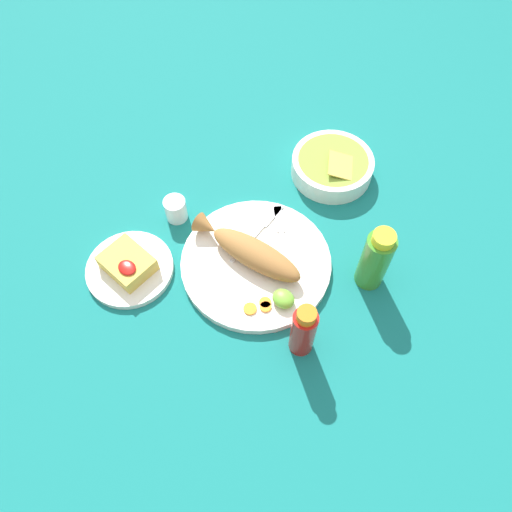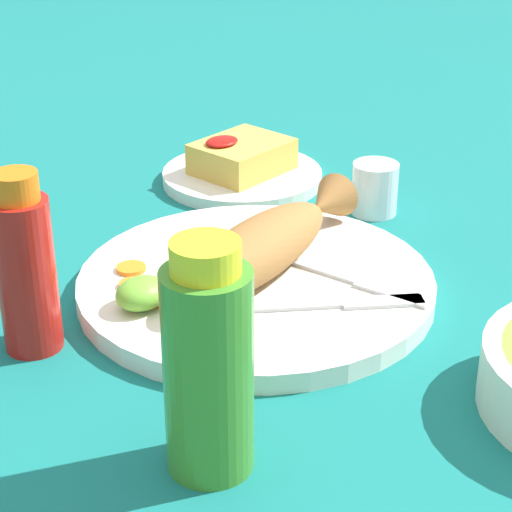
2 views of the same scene
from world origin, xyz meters
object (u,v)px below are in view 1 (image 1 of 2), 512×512
fried_fish (250,251)px  hot_sauce_bottle_red (303,331)px  fork_far (282,236)px  guacamole_bowl (332,166)px  fork_near (260,228)px  salt_cup (176,210)px  main_plate (256,263)px  side_plate_fries (130,269)px  hot_sauce_bottle_green (375,259)px

fried_fish → hot_sauce_bottle_red: hot_sauce_bottle_red is taller
fork_far → hot_sauce_bottle_red: bearing=-178.3°
fried_fish → guacamole_bowl: bearing=85.4°
fried_fish → fork_near: (-0.03, 0.07, -0.02)m
fried_fish → salt_cup: (-0.21, -0.02, -0.02)m
hot_sauce_bottle_red → main_plate: bearing=157.6°
side_plate_fries → fried_fish: bearing=47.0°
guacamole_bowl → fork_far: bearing=-81.0°
salt_cup → guacamole_bowl: guacamole_bowl is taller
hot_sauce_bottle_green → side_plate_fries: bearing=-140.2°
fork_far → guacamole_bowl: size_ratio=0.75×
side_plate_fries → guacamole_bowl: size_ratio=0.96×
fried_fish → salt_cup: bearing=177.9°
main_plate → hot_sauce_bottle_green: bearing=34.2°
main_plate → salt_cup: 0.22m
side_plate_fries → fork_far: bearing=55.3°
fried_fish → hot_sauce_bottle_green: 0.26m
fried_fish → fork_far: 0.09m
hot_sauce_bottle_red → side_plate_fries: hot_sauce_bottle_red is taller
main_plate → hot_sauce_bottle_red: 0.21m
fried_fish → fork_far: (0.02, 0.09, -0.02)m
main_plate → fork_near: bearing=125.2°
hot_sauce_bottle_red → guacamole_bowl: (-0.23, 0.39, -0.04)m
hot_sauce_bottle_red → fried_fish: bearing=159.8°
fried_fish → fork_far: fried_fish is taller
hot_sauce_bottle_red → side_plate_fries: bearing=-163.3°
main_plate → fried_fish: fried_fish is taller
fork_near → hot_sauce_bottle_red: (0.24, -0.15, 0.05)m
fork_far → hot_sauce_bottle_red: size_ratio=0.95×
hot_sauce_bottle_red → hot_sauce_bottle_green: hot_sauce_bottle_green is taller
hot_sauce_bottle_red → side_plate_fries: (-0.38, -0.11, -0.06)m
main_plate → side_plate_fries: size_ratio=1.73×
main_plate → hot_sauce_bottle_green: hot_sauce_bottle_green is taller
side_plate_fries → main_plate: bearing=44.9°
fork_near → fork_far: bearing=-76.4°
hot_sauce_bottle_red → side_plate_fries: 0.40m
hot_sauce_bottle_red → salt_cup: hot_sauce_bottle_red is taller
main_plate → salt_cup: size_ratio=5.74×
fried_fish → hot_sauce_bottle_green: (0.22, 0.14, 0.04)m
salt_cup → side_plate_fries: 0.17m
fried_fish → side_plate_fries: (-0.18, -0.19, -0.04)m
main_plate → fork_far: bearing=90.5°
hot_sauce_bottle_red → guacamole_bowl: hot_sauce_bottle_red is taller
fried_fish → hot_sauce_bottle_red: size_ratio=1.74×
hot_sauce_bottle_green → side_plate_fries: size_ratio=0.89×
fork_far → guacamole_bowl: bearing=-38.6°
hot_sauce_bottle_red → side_plate_fries: size_ratio=0.82×
fork_near → guacamole_bowl: (0.01, 0.25, 0.01)m
fork_far → main_plate: bearing=132.9°
fork_near → fork_far: size_ratio=1.27×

